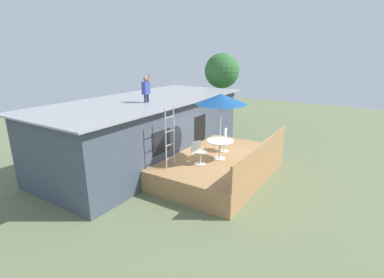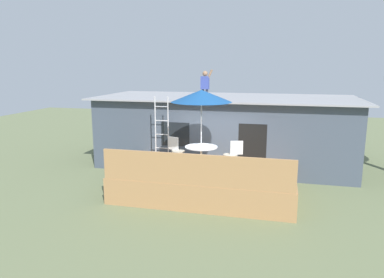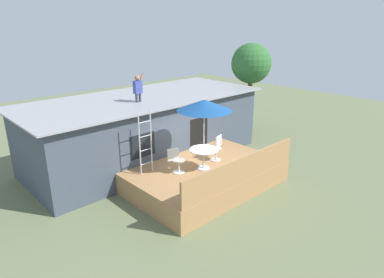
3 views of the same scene
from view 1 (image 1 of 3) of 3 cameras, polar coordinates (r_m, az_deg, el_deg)
name	(u,v)px [view 1 (image 1 of 3)]	position (r m, az deg, el deg)	size (l,w,h in m)	color
ground_plane	(217,175)	(11.86, 5.01, -7.09)	(40.00, 40.00, 0.00)	#66704C
house	(148,129)	(13.31, -8.72, 1.92)	(10.50, 4.50, 2.82)	#424C5B
deck	(217,166)	(11.71, 5.06, -5.30)	(5.54, 3.74, 0.80)	#A87A4C
deck_railing	(263,154)	(10.76, 13.82, -2.92)	(5.44, 0.08, 0.90)	#A87A4C
patio_table	(220,144)	(11.14, 5.56, -1.08)	(1.04, 1.04, 0.74)	silver
patio_umbrella	(221,99)	(10.73, 5.83, 7.90)	(1.90, 1.90, 2.54)	silver
step_ladder	(170,138)	(10.17, -4.42, 0.22)	(0.52, 0.04, 2.20)	silver
person_figure	(146,88)	(11.98, -9.09, 10.06)	(0.47, 0.20, 1.11)	#33384C
patio_chair_left	(199,153)	(10.58, 1.36, -2.73)	(0.60, 0.44, 0.92)	silver
patio_chair_right	(225,140)	(12.12, 6.51, -0.26)	(0.61, 0.44, 0.92)	silver
backyard_tree	(222,72)	(18.54, 5.96, 13.18)	(2.16, 2.16, 4.76)	brown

